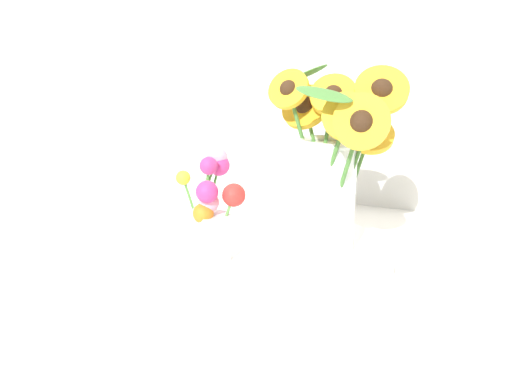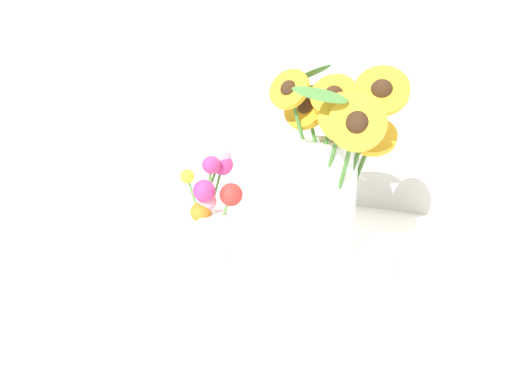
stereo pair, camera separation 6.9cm
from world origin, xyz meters
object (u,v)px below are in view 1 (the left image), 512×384
(mason_jar_sunflowers, at_px, (331,169))
(vase_bulb_right, at_px, (207,194))
(serving_tray, at_px, (256,251))
(vase_small_center, at_px, (214,222))

(mason_jar_sunflowers, relative_size, vase_bulb_right, 1.95)
(mason_jar_sunflowers, bearing_deg, serving_tray, -162.87)
(serving_tray, relative_size, vase_small_center, 3.41)
(serving_tray, xyz_separation_m, mason_jar_sunflowers, (0.13, 0.04, 0.16))
(serving_tray, relative_size, mason_jar_sunflowers, 1.47)
(mason_jar_sunflowers, height_order, vase_small_center, mason_jar_sunflowers)
(vase_small_center, relative_size, vase_bulb_right, 0.84)
(mason_jar_sunflowers, bearing_deg, vase_bulb_right, -176.86)
(mason_jar_sunflowers, bearing_deg, vase_small_center, -144.51)
(vase_bulb_right, bearing_deg, mason_jar_sunflowers, 3.14)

